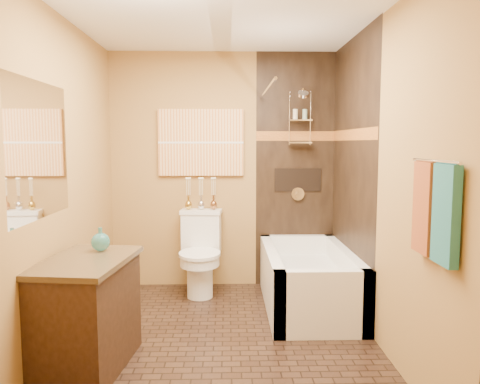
{
  "coord_description": "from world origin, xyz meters",
  "views": [
    {
      "loc": [
        0.04,
        -3.51,
        1.55
      ],
      "look_at": [
        0.15,
        0.4,
        1.13
      ],
      "focal_mm": 35.0,
      "sensor_mm": 36.0,
      "label": 1
    }
  ],
  "objects_px": {
    "sunset_painting": "(201,143)",
    "vanity": "(86,314)",
    "bathtub": "(308,284)",
    "toilet": "(200,252)"
  },
  "relations": [
    {
      "from": "sunset_painting",
      "to": "vanity",
      "type": "distance_m",
      "value": 2.31
    },
    {
      "from": "bathtub",
      "to": "toilet",
      "type": "relative_size",
      "value": 1.78
    },
    {
      "from": "bathtub",
      "to": "vanity",
      "type": "relative_size",
      "value": 1.62
    },
    {
      "from": "toilet",
      "to": "sunset_painting",
      "type": "bearing_deg",
      "value": 95.86
    },
    {
      "from": "sunset_painting",
      "to": "bathtub",
      "type": "bearing_deg",
      "value": -34.95
    },
    {
      "from": "bathtub",
      "to": "toilet",
      "type": "bearing_deg",
      "value": 156.54
    },
    {
      "from": "bathtub",
      "to": "vanity",
      "type": "distance_m",
      "value": 2.08
    },
    {
      "from": "toilet",
      "to": "vanity",
      "type": "xyz_separation_m",
      "value": [
        -0.69,
        -1.6,
        -0.04
      ]
    },
    {
      "from": "sunset_painting",
      "to": "toilet",
      "type": "xyz_separation_m",
      "value": [
        -0.0,
        -0.27,
        -1.12
      ]
    },
    {
      "from": "bathtub",
      "to": "toilet",
      "type": "height_order",
      "value": "toilet"
    }
  ]
}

